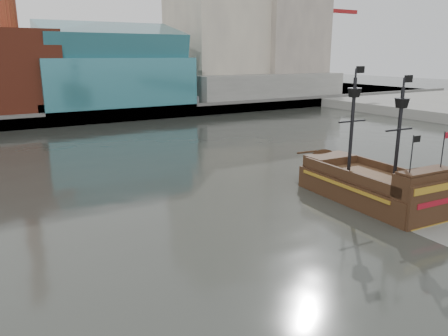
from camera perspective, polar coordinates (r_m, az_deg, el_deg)
ground at (r=29.24m, az=8.80°, el=-11.30°), size 400.00×400.00×0.00m
promenade_far at (r=113.99m, az=-22.09°, el=7.70°), size 220.00×60.00×2.00m
seawall at (r=85.10m, az=-18.93°, el=6.16°), size 220.00×1.00×2.60m
crane_a at (r=140.04m, az=13.06°, el=16.92°), size 22.50×4.00×32.25m
crane_b at (r=153.78m, az=13.03°, el=15.36°), size 19.10×4.00×26.25m
pirate_ship at (r=40.69m, az=18.54°, el=-2.65°), size 6.13×17.07×12.58m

